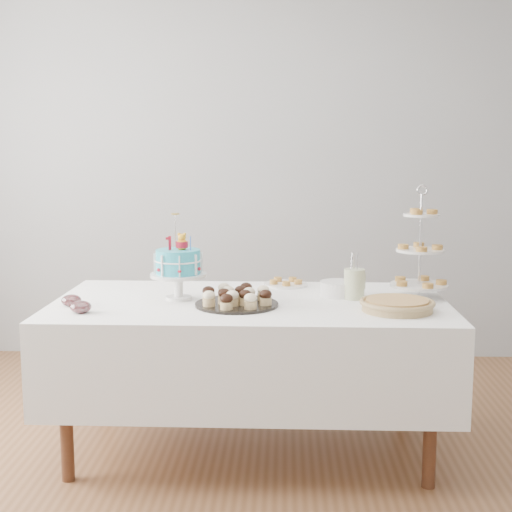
{
  "coord_description": "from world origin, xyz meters",
  "views": [
    {
      "loc": [
        0.17,
        -3.12,
        1.51
      ],
      "look_at": [
        0.03,
        0.3,
        0.99
      ],
      "focal_mm": 50.0,
      "sensor_mm": 36.0,
      "label": 1
    }
  ],
  "objects_px": {
    "pie": "(397,304)",
    "plate_stack": "(338,289)",
    "jam_bowl_a": "(81,307)",
    "utensil_pitcher": "(354,283)",
    "tiered_stand": "(420,251)",
    "jam_bowl_b": "(71,301)",
    "pastry_plate": "(286,283)",
    "table": "(250,346)",
    "cupcake_tray": "(237,297)",
    "birthday_cake": "(178,276)"
  },
  "relations": [
    {
      "from": "pie",
      "to": "jam_bowl_b",
      "type": "xyz_separation_m",
      "value": [
        -1.52,
        0.04,
        -0.0
      ]
    },
    {
      "from": "plate_stack",
      "to": "utensil_pitcher",
      "type": "height_order",
      "value": "utensil_pitcher"
    },
    {
      "from": "tiered_stand",
      "to": "pastry_plate",
      "type": "height_order",
      "value": "tiered_stand"
    },
    {
      "from": "jam_bowl_a",
      "to": "cupcake_tray",
      "type": "bearing_deg",
      "value": 14.44
    },
    {
      "from": "plate_stack",
      "to": "jam_bowl_a",
      "type": "relative_size",
      "value": 1.97
    },
    {
      "from": "pastry_plate",
      "to": "utensil_pitcher",
      "type": "bearing_deg",
      "value": -44.69
    },
    {
      "from": "cupcake_tray",
      "to": "jam_bowl_b",
      "type": "bearing_deg",
      "value": -177.01
    },
    {
      "from": "table",
      "to": "pastry_plate",
      "type": "xyz_separation_m",
      "value": [
        0.17,
        0.4,
        0.24
      ]
    },
    {
      "from": "table",
      "to": "utensil_pitcher",
      "type": "distance_m",
      "value": 0.6
    },
    {
      "from": "cupcake_tray",
      "to": "jam_bowl_a",
      "type": "xyz_separation_m",
      "value": [
        -0.7,
        -0.18,
        -0.02
      ]
    },
    {
      "from": "cupcake_tray",
      "to": "pie",
      "type": "relative_size",
      "value": 1.15
    },
    {
      "from": "pie",
      "to": "tiered_stand",
      "type": "bearing_deg",
      "value": 63.56
    },
    {
      "from": "table",
      "to": "jam_bowl_a",
      "type": "bearing_deg",
      "value": -158.59
    },
    {
      "from": "cupcake_tray",
      "to": "jam_bowl_a",
      "type": "distance_m",
      "value": 0.72
    },
    {
      "from": "table",
      "to": "plate_stack",
      "type": "xyz_separation_m",
      "value": [
        0.44,
        0.14,
        0.26
      ]
    },
    {
      "from": "pastry_plate",
      "to": "jam_bowl_a",
      "type": "relative_size",
      "value": 2.49
    },
    {
      "from": "tiered_stand",
      "to": "jam_bowl_a",
      "type": "distance_m",
      "value": 1.66
    },
    {
      "from": "tiered_stand",
      "to": "utensil_pitcher",
      "type": "relative_size",
      "value": 2.46
    },
    {
      "from": "birthday_cake",
      "to": "pie",
      "type": "relative_size",
      "value": 1.23
    },
    {
      "from": "pie",
      "to": "utensil_pitcher",
      "type": "height_order",
      "value": "utensil_pitcher"
    },
    {
      "from": "birthday_cake",
      "to": "table",
      "type": "bearing_deg",
      "value": -13.83
    },
    {
      "from": "pastry_plate",
      "to": "jam_bowl_a",
      "type": "xyz_separation_m",
      "value": [
        -0.93,
        -0.7,
        0.01
      ]
    },
    {
      "from": "pie",
      "to": "tiered_stand",
      "type": "height_order",
      "value": "tiered_stand"
    },
    {
      "from": "pie",
      "to": "tiered_stand",
      "type": "xyz_separation_m",
      "value": [
        0.16,
        0.31,
        0.2
      ]
    },
    {
      "from": "birthday_cake",
      "to": "pastry_plate",
      "type": "relative_size",
      "value": 1.78
    },
    {
      "from": "tiered_stand",
      "to": "jam_bowl_b",
      "type": "relative_size",
      "value": 5.99
    },
    {
      "from": "cupcake_tray",
      "to": "pastry_plate",
      "type": "relative_size",
      "value": 1.66
    },
    {
      "from": "birthday_cake",
      "to": "plate_stack",
      "type": "distance_m",
      "value": 0.81
    },
    {
      "from": "table",
      "to": "pie",
      "type": "bearing_deg",
      "value": -16.03
    },
    {
      "from": "plate_stack",
      "to": "table",
      "type": "bearing_deg",
      "value": -162.76
    },
    {
      "from": "plate_stack",
      "to": "pastry_plate",
      "type": "bearing_deg",
      "value": 135.36
    },
    {
      "from": "jam_bowl_a",
      "to": "utensil_pitcher",
      "type": "distance_m",
      "value": 1.32
    },
    {
      "from": "table",
      "to": "pie",
      "type": "relative_size",
      "value": 5.58
    },
    {
      "from": "cupcake_tray",
      "to": "jam_bowl_b",
      "type": "distance_m",
      "value": 0.78
    },
    {
      "from": "tiered_stand",
      "to": "plate_stack",
      "type": "relative_size",
      "value": 2.98
    },
    {
      "from": "plate_stack",
      "to": "utensil_pitcher",
      "type": "distance_m",
      "value": 0.11
    },
    {
      "from": "jam_bowl_a",
      "to": "jam_bowl_b",
      "type": "xyz_separation_m",
      "value": [
        -0.09,
        0.14,
        -0.0
      ]
    },
    {
      "from": "birthday_cake",
      "to": "tiered_stand",
      "type": "height_order",
      "value": "tiered_stand"
    },
    {
      "from": "tiered_stand",
      "to": "utensil_pitcher",
      "type": "distance_m",
      "value": 0.36
    },
    {
      "from": "pastry_plate",
      "to": "tiered_stand",
      "type": "bearing_deg",
      "value": -23.14
    },
    {
      "from": "jam_bowl_b",
      "to": "birthday_cake",
      "type": "bearing_deg",
      "value": 19.45
    },
    {
      "from": "cupcake_tray",
      "to": "jam_bowl_a",
      "type": "relative_size",
      "value": 4.14
    },
    {
      "from": "tiered_stand",
      "to": "cupcake_tray",
      "type": "bearing_deg",
      "value": -165.52
    },
    {
      "from": "pie",
      "to": "plate_stack",
      "type": "xyz_separation_m",
      "value": [
        -0.24,
        0.33,
        0.01
      ]
    },
    {
      "from": "table",
      "to": "pastry_plate",
      "type": "height_order",
      "value": "pastry_plate"
    },
    {
      "from": "jam_bowl_b",
      "to": "table",
      "type": "bearing_deg",
      "value": 10.62
    },
    {
      "from": "table",
      "to": "cupcake_tray",
      "type": "xyz_separation_m",
      "value": [
        -0.06,
        -0.12,
        0.27
      ]
    },
    {
      "from": "cupcake_tray",
      "to": "jam_bowl_b",
      "type": "relative_size",
      "value": 4.22
    },
    {
      "from": "jam_bowl_a",
      "to": "plate_stack",
      "type": "bearing_deg",
      "value": 19.9
    },
    {
      "from": "cupcake_tray",
      "to": "plate_stack",
      "type": "xyz_separation_m",
      "value": [
        0.5,
        0.25,
        -0.01
      ]
    }
  ]
}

